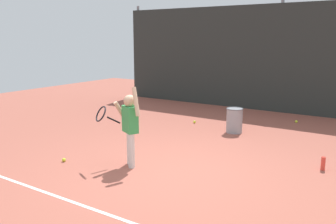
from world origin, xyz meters
TOP-DOWN VIEW (x-y plane):
  - ground_plane at (0.00, 0.00)m, footprint 20.00×20.00m
  - court_line_baseline at (0.00, -1.55)m, footprint 9.00×0.05m
  - back_fence_windscreen at (0.00, 5.79)m, footprint 10.40×0.08m
  - fence_post_0 at (-5.05, 5.85)m, footprint 0.09×0.09m
  - fence_post_1 at (0.00, 5.85)m, footprint 0.09×0.09m
  - tennis_player at (-0.68, -0.07)m, footprint 0.87×0.55m
  - ball_hopper at (-0.08, 2.92)m, footprint 0.38×0.38m
  - water_bottle at (2.07, 1.49)m, footprint 0.07×0.07m
  - tennis_ball_0 at (-1.27, 3.22)m, footprint 0.07×0.07m
  - tennis_ball_1 at (-1.76, -0.55)m, footprint 0.07×0.07m
  - tennis_ball_2 at (0.87, 4.67)m, footprint 0.07×0.07m

SIDE VIEW (x-z plane):
  - ground_plane at x=0.00m, z-range 0.00..0.00m
  - court_line_baseline at x=0.00m, z-range 0.00..0.00m
  - tennis_ball_0 at x=-1.27m, z-range 0.00..0.07m
  - tennis_ball_1 at x=-1.76m, z-range 0.00..0.07m
  - tennis_ball_2 at x=0.87m, z-range 0.00..0.07m
  - water_bottle at x=2.07m, z-range 0.00..0.22m
  - ball_hopper at x=-0.08m, z-range 0.01..0.57m
  - tennis_player at x=-0.68m, z-range 0.05..1.40m
  - back_fence_windscreen at x=0.00m, z-range 0.00..3.05m
  - fence_post_0 at x=-5.05m, z-range 0.00..3.20m
  - fence_post_1 at x=0.00m, z-range 0.00..3.20m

